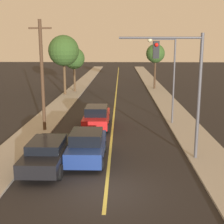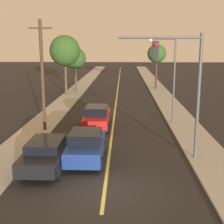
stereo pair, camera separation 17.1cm
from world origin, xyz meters
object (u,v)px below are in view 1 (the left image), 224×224
at_px(traffic_signal_mast, 183,76).
at_px(tree_left_far, 74,59).
at_px(car_near_lane_second, 97,117).
at_px(car_outer_lane_front, 48,152).
at_px(tree_right_near, 155,54).
at_px(utility_pole_left, 42,74).
at_px(car_near_lane_front, 87,146).
at_px(streetlamp_right, 167,68).
at_px(tree_left_near, 64,51).

xyz_separation_m(traffic_signal_mast, tree_left_far, (-9.42, 24.54, -0.18)).
bearing_deg(car_near_lane_second, tree_left_far, 103.58).
bearing_deg(car_outer_lane_front, car_near_lane_second, 76.42).
bearing_deg(car_near_lane_second, tree_right_near, 72.33).
height_order(utility_pole_left, tree_left_far, utility_pole_left).
distance_m(car_near_lane_front, utility_pole_left, 7.72).
bearing_deg(car_outer_lane_front, car_near_lane_front, 27.05).
relative_size(car_outer_lane_front, tree_left_far, 0.89).
height_order(car_outer_lane_front, tree_right_near, tree_right_near).
relative_size(streetlamp_right, tree_left_near, 0.92).
xyz_separation_m(car_near_lane_front, utility_pole_left, (-3.78, 5.83, 3.38)).
distance_m(streetlamp_right, tree_left_near, 17.77).
relative_size(car_near_lane_front, tree_right_near, 0.72).
relative_size(traffic_signal_mast, tree_left_near, 0.93).
bearing_deg(tree_right_near, tree_left_near, -154.70).
xyz_separation_m(car_outer_lane_front, tree_left_far, (-2.35, 25.81, 3.65)).
bearing_deg(tree_left_near, car_outer_lane_front, -82.12).
xyz_separation_m(streetlamp_right, tree_left_far, (-9.75, 16.66, -0.04)).
distance_m(utility_pole_left, tree_left_far, 19.00).
bearing_deg(utility_pole_left, tree_left_near, 94.82).
distance_m(car_outer_lane_front, traffic_signal_mast, 8.15).
xyz_separation_m(car_outer_lane_front, tree_right_near, (8.60, 28.95, 4.18)).
relative_size(tree_left_near, tree_left_far, 1.26).
height_order(car_near_lane_second, tree_left_far, tree_left_far).
relative_size(car_near_lane_front, tree_left_near, 0.61).
relative_size(car_near_lane_front, utility_pole_left, 0.57).
relative_size(car_near_lane_second, tree_right_near, 0.79).
bearing_deg(tree_left_near, car_near_lane_second, -71.32).
height_order(car_near_lane_front, car_outer_lane_front, car_near_lane_front).
xyz_separation_m(car_near_lane_front, tree_left_far, (-4.29, 24.82, 3.61)).
distance_m(traffic_signal_mast, tree_right_near, 27.72).
xyz_separation_m(utility_pole_left, tree_right_near, (10.44, 22.13, 0.76)).
xyz_separation_m(car_near_lane_front, tree_left_near, (-5.18, 22.37, 4.66)).
xyz_separation_m(streetlamp_right, tree_left_near, (-10.63, 14.20, 1.02)).
relative_size(car_near_lane_front, traffic_signal_mast, 0.66).
height_order(car_near_lane_front, streetlamp_right, streetlamp_right).
xyz_separation_m(utility_pole_left, tree_left_far, (-0.51, 19.00, 0.24)).
height_order(traffic_signal_mast, tree_left_near, tree_left_near).
bearing_deg(tree_left_near, traffic_signal_mast, -64.98).
bearing_deg(car_near_lane_front, tree_right_near, 76.61).
bearing_deg(streetlamp_right, tree_left_near, 126.83).
bearing_deg(traffic_signal_mast, tree_left_near, 115.02).
distance_m(car_near_lane_front, car_outer_lane_front, 2.18).
relative_size(streetlamp_right, tree_left_far, 1.16).
xyz_separation_m(car_outer_lane_front, streetlamp_right, (7.40, 9.16, 3.69)).
bearing_deg(utility_pole_left, car_outer_lane_front, -74.92).
relative_size(car_near_lane_front, tree_left_far, 0.78).
distance_m(car_near_lane_second, tree_right_near, 22.32).
height_order(car_near_lane_second, utility_pole_left, utility_pole_left).
bearing_deg(tree_left_near, streetlamp_right, -53.17).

